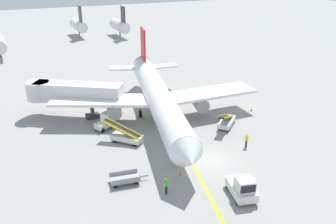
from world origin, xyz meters
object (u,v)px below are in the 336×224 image
object	(u,v)px
safety_cone_nose_right	(178,106)
baggage_cart_loaded	(125,179)
safety_cone_wingtip_right	(181,173)
airliner	(158,96)
belt_loader_aft_hold	(126,136)
baggage_tug_near_wing	(105,122)
ground_crew_wing_walker	(246,140)
safety_cone_wingtip_left	(155,110)
safety_cone_nose_left	(251,109)
jet_bridge	(69,92)
belt_loader_forward_hold	(226,121)
pushback_tug	(242,188)
ground_crew_marshaller	(166,185)

from	to	relation	value
safety_cone_nose_right	baggage_cart_loaded	bearing A→B (deg)	-131.07
safety_cone_wingtip_right	airliner	bearing A→B (deg)	75.73
airliner	belt_loader_aft_hold	distance (m)	7.99
baggage_tug_near_wing	baggage_cart_loaded	bearing A→B (deg)	-97.47
ground_crew_wing_walker	safety_cone_wingtip_right	distance (m)	9.87
safety_cone_wingtip_left	safety_cone_wingtip_right	size ratio (longest dim) A/B	1.00
safety_cone_nose_left	safety_cone_wingtip_left	distance (m)	13.90
baggage_tug_near_wing	safety_cone_wingtip_right	bearing A→B (deg)	-74.59
jet_bridge	belt_loader_aft_hold	world-z (taller)	jet_bridge
baggage_tug_near_wing	belt_loader_forward_hold	bearing A→B (deg)	-22.68
jet_bridge	belt_loader_aft_hold	bearing A→B (deg)	-67.63
pushback_tug	baggage_tug_near_wing	xyz separation A→B (m)	(-7.26, 19.56, -0.07)
jet_bridge	safety_cone_nose_right	size ratio (longest dim) A/B	27.52
jet_bridge	belt_loader_forward_hold	world-z (taller)	jet_bridge
baggage_tug_near_wing	belt_loader_aft_hold	distance (m)	4.85
baggage_tug_near_wing	ground_crew_wing_walker	world-z (taller)	baggage_tug_near_wing
pushback_tug	ground_crew_wing_walker	bearing A→B (deg)	51.40
baggage_tug_near_wing	safety_cone_nose_right	size ratio (longest dim) A/B	6.20
safety_cone_wingtip_right	baggage_cart_loaded	bearing A→B (deg)	169.11
belt_loader_aft_hold	ground_crew_wing_walker	bearing A→B (deg)	-30.16
baggage_cart_loaded	ground_crew_marshaller	xyz separation A→B (m)	(2.87, -3.33, 0.44)
belt_loader_aft_hold	ground_crew_marshaller	size ratio (longest dim) A/B	2.66
airliner	safety_cone_nose_left	xyz separation A→B (m)	(13.52, -2.82, -3.20)
pushback_tug	baggage_cart_loaded	world-z (taller)	pushback_tug
belt_loader_forward_hold	belt_loader_aft_hold	size ratio (longest dim) A/B	1.01
jet_bridge	belt_loader_aft_hold	xyz separation A→B (m)	(4.39, -10.66, -2.77)
safety_cone_wingtip_left	baggage_cart_loaded	bearing A→B (deg)	-122.43
baggage_tug_near_wing	ground_crew_wing_walker	xyz separation A→B (m)	(13.45, -11.80, -0.02)
safety_cone_nose_left	safety_cone_wingtip_right	bearing A→B (deg)	-147.45
jet_bridge	pushback_tug	size ratio (longest dim) A/B	3.07
ground_crew_marshaller	ground_crew_wing_walker	xyz separation A→B (m)	(12.27, 4.40, 0.00)
safety_cone_nose_right	safety_cone_wingtip_left	bearing A→B (deg)	177.79
baggage_tug_near_wing	belt_loader_forward_hold	distance (m)	15.74
safety_cone_wingtip_right	jet_bridge	bearing A→B (deg)	109.40
belt_loader_forward_hold	safety_cone_wingtip_left	xyz separation A→B (m)	(-6.38, 8.69, -0.56)
pushback_tug	ground_crew_marshaller	xyz separation A→B (m)	(-6.08, 3.36, -0.08)
ground_crew_wing_walker	safety_cone_wingtip_right	bearing A→B (deg)	-167.53
ground_crew_wing_walker	baggage_tug_near_wing	bearing A→B (deg)	138.76
belt_loader_aft_hold	pushback_tug	bearing A→B (deg)	-67.89
ground_crew_wing_walker	safety_cone_nose_left	xyz separation A→B (m)	(7.38, 8.73, -0.69)
airliner	jet_bridge	size ratio (longest dim) A/B	2.89
safety_cone_wingtip_right	safety_cone_nose_right	bearing A→B (deg)	64.43
baggage_tug_near_wing	safety_cone_wingtip_left	bearing A→B (deg)	17.81
jet_bridge	safety_cone_nose_left	size ratio (longest dim) A/B	27.52
ground_crew_wing_walker	safety_cone_wingtip_right	size ratio (longest dim) A/B	3.86
safety_cone_nose_right	safety_cone_wingtip_left	xyz separation A→B (m)	(-3.53, 0.14, 0.00)
airliner	ground_crew_wing_walker	world-z (taller)	airliner
jet_bridge	baggage_tug_near_wing	size ratio (longest dim) A/B	4.44
belt_loader_forward_hold	safety_cone_wingtip_right	xyz separation A→B (m)	(-10.69, -7.85, -0.56)
ground_crew_wing_walker	baggage_cart_loaded	bearing A→B (deg)	-175.98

